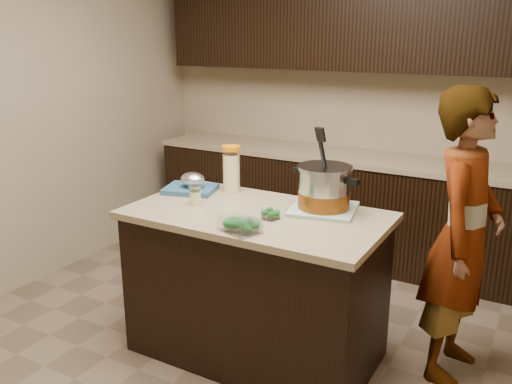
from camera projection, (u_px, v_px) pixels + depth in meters
ground_plane at (256, 351)px, 3.32m from camera, size 4.00×4.00×0.00m
room_shell at (256, 65)px, 2.83m from camera, size 4.04×4.04×2.72m
back_cabinets at (359, 149)px, 4.50m from camera, size 3.60×0.63×2.33m
island at (256, 284)px, 3.19m from camera, size 1.46×0.81×0.90m
dish_towel at (323, 209)px, 3.09m from camera, size 0.42×0.42×0.02m
stock_pot at (324, 190)px, 3.05m from camera, size 0.43×0.37×0.44m
lemonade_pitcher at (231, 171)px, 3.43m from camera, size 0.14×0.14×0.29m
mason_jar at (195, 196)px, 3.19m from camera, size 0.09×0.09×0.12m
broccoli_tub_left at (271, 214)px, 2.95m from camera, size 0.14×0.14×0.05m
broccoli_tub_right at (247, 227)px, 2.75m from camera, size 0.15×0.15×0.06m
broccoli_tub_rect at (240, 225)px, 2.76m from camera, size 0.24×0.21×0.07m
blue_tray at (191, 185)px, 3.44m from camera, size 0.37×0.33×0.12m
person at (463, 237)px, 2.93m from camera, size 0.44×0.63×1.63m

